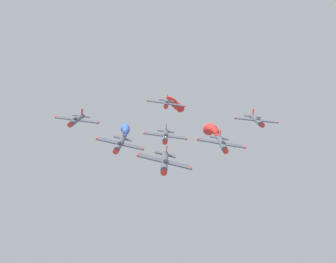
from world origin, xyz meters
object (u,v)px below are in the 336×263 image
Objects in this scene: airplane_right_inner at (120,144)px; airplane_high_slot at (166,103)px; airplane_trailing at (77,120)px; airplane_left_outer at (165,136)px; airplane_left_inner at (222,143)px; airplane_right_outer at (256,120)px; airplane_lead at (165,162)px.

airplane_high_slot is (-8.65, -19.03, 5.15)m from airplane_right_inner.
airplane_left_outer is at bearing 177.70° from airplane_trailing.
airplane_trailing is at bearing -2.30° from airplane_left_outer.
airplane_left_outer is 19.37m from airplane_trailing.
airplane_left_inner is 1.00× the size of airplane_high_slot.
airplane_left_outer is at bearing 90.11° from airplane_high_slot.
airplane_left_inner is 19.64m from airplane_right_inner.
airplane_left_outer is at bearing 5.04° from airplane_right_outer.
airplane_lead is 1.00× the size of airplane_left_outer.
airplane_left_inner is 1.00× the size of airplane_right_outer.
airplane_high_slot is (19.67, -9.63, 2.21)m from airplane_right_outer.
airplane_lead is 27.68m from airplane_right_outer.
airplane_right_outer reaches higher than airplane_lead.
airplane_right_inner is at bearing 140.95° from airplane_trailing.
airplane_left_inner is 13.74m from airplane_left_outer.
airplane_trailing reaches higher than airplane_lead.
airplane_high_slot is at bearing -114.44° from airplane_right_inner.
airplane_high_slot is (0.24, -29.08, 5.56)m from airplane_lead.
airplane_left_inner is 23.01m from airplane_high_slot.
airplane_high_slot reaches higher than airplane_left_inner.
airplane_left_inner reaches higher than airplane_lead.
airplane_trailing is at bearing -43.76° from airplane_lead.
airplane_trailing reaches higher than airplane_left_outer.
airplane_high_slot reaches higher than airplane_lead.
airplane_lead is 1.00× the size of airplane_right_outer.
airplane_right_inner is (8.90, -10.04, 0.42)m from airplane_lead.
airplane_left_inner reaches higher than airplane_right_inner.
airplane_high_slot is at bearing -60.81° from airplane_left_inner.
airplane_right_inner is 1.00× the size of airplane_left_outer.
airplane_right_outer is (-8.69, -10.01, 2.61)m from airplane_left_inner.
airplane_left_inner is 1.00× the size of airplane_trailing.
airplane_trailing is 1.00× the size of airplane_high_slot.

